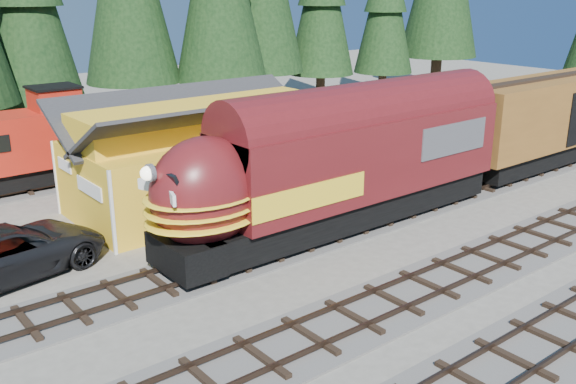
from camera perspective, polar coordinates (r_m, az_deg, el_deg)
ground at (r=23.29m, az=6.66°, el=-7.59°), size 120.00×120.00×0.00m
track_siding at (r=32.81m, az=14.08°, el=-0.21°), size 68.00×3.20×0.33m
track_main_south at (r=29.82m, az=23.20°, el=-3.01°), size 68.00×3.20×0.33m
depot at (r=30.14m, az=-7.44°, el=4.33°), size 12.80×7.00×5.30m
locomotive at (r=26.37m, az=3.92°, el=1.91°), size 17.28×3.43×4.70m
boxcar at (r=39.54m, az=22.46°, el=6.19°), size 15.12×3.24×4.75m
caboose at (r=34.97m, az=-21.00°, el=4.18°), size 9.04×2.62×4.70m
pickup_truck_a at (r=24.94m, az=-23.45°, el=-4.88°), size 7.30×4.38×1.90m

